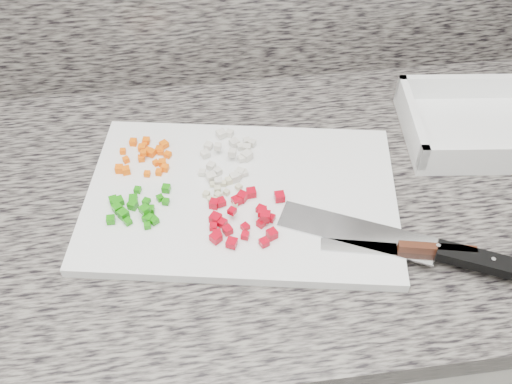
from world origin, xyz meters
TOP-DOWN VIEW (x-y plane):
  - cabinet at (0.00, 1.44)m, footprint 3.92×0.62m
  - countertop at (0.00, 1.44)m, footprint 3.96×0.64m
  - cutting_board at (0.06, 1.42)m, footprint 0.52×0.40m
  - carrot_pile at (-0.08, 1.52)m, footprint 0.09×0.09m
  - onion_pile at (0.05, 1.50)m, footprint 0.10×0.12m
  - green_pepper_pile at (-0.10, 1.41)m, footprint 0.09×0.08m
  - red_pepper_pile at (0.06, 1.37)m, footprint 0.12×0.11m
  - garlic_pile at (0.03, 1.43)m, footprint 0.06×0.06m
  - chef_knife at (0.33, 1.27)m, footprint 0.35×0.20m
  - paring_knife at (0.29, 1.28)m, footprint 0.21×0.06m
  - tray at (0.49, 1.52)m, footprint 0.29×0.23m

SIDE VIEW (x-z plane):
  - cabinet at x=0.00m, z-range 0.00..0.86m
  - countertop at x=0.00m, z-range 0.86..0.90m
  - cutting_board at x=0.06m, z-range 0.90..0.92m
  - tray at x=0.49m, z-range 0.89..0.95m
  - garlic_pile at x=0.03m, z-range 0.92..0.93m
  - carrot_pile at x=-0.08m, z-range 0.91..0.93m
  - chef_knife at x=0.33m, z-range 0.91..0.93m
  - paring_knife at x=0.29m, z-range 0.91..0.93m
  - onion_pile at x=0.05m, z-range 0.91..0.93m
  - green_pepper_pile at x=-0.10m, z-range 0.91..0.93m
  - red_pepper_pile at x=0.06m, z-range 0.91..0.94m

